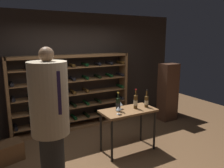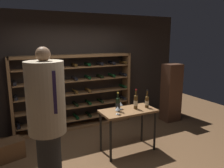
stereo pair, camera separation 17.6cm
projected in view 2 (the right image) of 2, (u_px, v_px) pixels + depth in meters
name	position (u px, v px, depth m)	size (l,w,h in m)	color
ground_plane	(105.00, 156.00, 4.07)	(9.58, 9.58, 0.00)	brown
back_wall	(74.00, 71.00, 5.36)	(5.84, 0.10, 2.75)	black
wine_rack	(76.00, 92.00, 5.26)	(2.88, 0.32, 1.78)	brown
tasting_table	(128.00, 115.00, 4.16)	(1.05, 0.54, 0.82)	brown
person_host_in_suit	(47.00, 115.00, 2.95)	(0.51, 0.51, 2.05)	#252525
wine_crate	(9.00, 150.00, 3.97)	(0.48, 0.34, 0.34)	brown
display_cabinet	(171.00, 93.00, 5.75)	(0.44, 0.36, 1.51)	#4C2D1E
wine_bottle_black_capsule	(136.00, 102.00, 4.18)	(0.08, 0.08, 0.38)	#4C3314
wine_bottle_gold_foil	(118.00, 104.00, 4.06)	(0.08, 0.08, 0.36)	black
wine_bottle_amber_reserve	(147.00, 101.00, 4.26)	(0.08, 0.08, 0.35)	#4C3314
wine_glass_stemmed_left	(118.00, 109.00, 3.88)	(0.09, 0.09, 0.14)	silver
wine_glass_stemmed_right	(120.00, 104.00, 4.17)	(0.09, 0.09, 0.14)	silver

